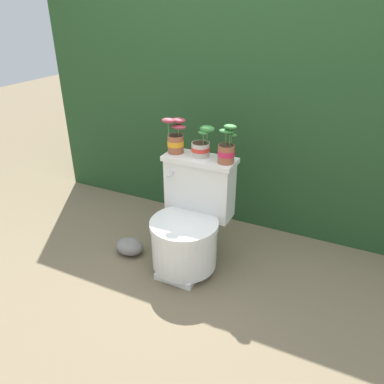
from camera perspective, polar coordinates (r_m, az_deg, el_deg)
ground_plane at (r=2.47m, az=-0.43°, el=-11.94°), size 12.00×12.00×0.00m
hedge_backdrop at (r=3.03m, az=8.83°, el=12.79°), size 3.14×0.74×1.65m
toilet at (r=2.38m, az=-0.38°, el=-4.95°), size 0.46×0.54×0.70m
potted_plant_left at (r=2.36m, az=-2.53°, el=8.20°), size 0.15×0.12×0.23m
potted_plant_midleft at (r=2.30m, az=1.51°, el=7.22°), size 0.15×0.12×0.20m
potted_plant_middle at (r=2.22m, az=5.29°, el=6.48°), size 0.11×0.11×0.23m
garden_stone at (r=2.63m, az=-9.45°, el=-8.15°), size 0.20×0.16×0.11m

